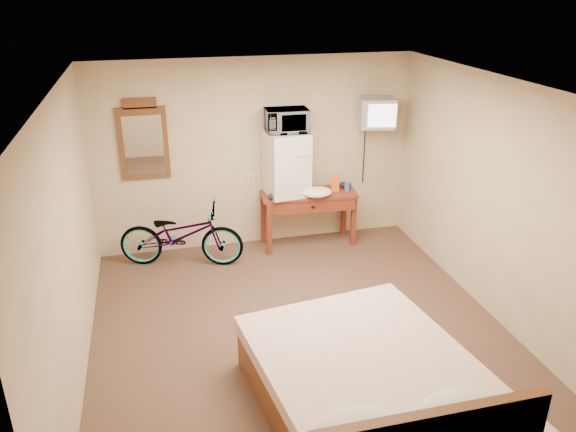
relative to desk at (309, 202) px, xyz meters
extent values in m
plane|color=#482F24|center=(-0.65, -2.00, -0.62)|extent=(4.60, 4.60, 0.00)
plane|color=silver|center=(-0.65, -2.00, 1.88)|extent=(4.60, 4.60, 0.00)
cube|color=beige|center=(-0.65, 0.30, 0.63)|extent=(4.20, 0.04, 2.50)
cube|color=beige|center=(-0.65, -4.30, 0.63)|extent=(4.20, 0.04, 2.50)
cube|color=beige|center=(-2.75, -2.00, 0.63)|extent=(0.04, 4.60, 2.50)
cube|color=beige|center=(1.45, -2.00, 0.63)|extent=(0.04, 4.60, 2.50)
cube|color=beige|center=(-0.73, 0.29, 0.30)|extent=(0.08, 0.01, 0.13)
cube|color=maroon|center=(0.00, 0.04, 0.11)|extent=(1.30, 0.58, 0.04)
cube|color=maroon|center=(-0.58, -0.16, -0.27)|extent=(0.06, 0.06, 0.71)
cube|color=maroon|center=(0.58, -0.16, -0.27)|extent=(0.06, 0.06, 0.71)
cube|color=maroon|center=(-0.58, 0.23, -0.27)|extent=(0.06, 0.06, 0.71)
cube|color=maroon|center=(0.58, 0.23, -0.27)|extent=(0.06, 0.06, 0.71)
cube|color=maroon|center=(0.00, -0.18, 0.01)|extent=(1.14, 0.12, 0.16)
cube|color=black|center=(0.00, -0.19, 0.01)|extent=(0.05, 0.02, 0.03)
cube|color=white|center=(-0.29, 0.05, 0.55)|extent=(0.56, 0.55, 0.83)
cube|color=#A5A59F|center=(-0.29, -0.20, 0.71)|extent=(0.51, 0.01, 0.00)
cylinder|color=#A5A59F|center=(-0.48, -0.20, 0.50)|extent=(0.02, 0.02, 0.30)
imported|color=white|center=(-0.29, 0.05, 1.11)|extent=(0.55, 0.38, 0.30)
cube|color=orange|center=(0.36, 0.01, 0.23)|extent=(0.12, 0.09, 0.21)
cylinder|color=#385DBF|center=(0.52, -0.04, 0.19)|extent=(0.07, 0.07, 0.12)
ellipsoid|color=white|center=(0.06, -0.14, 0.19)|extent=(0.39, 0.30, 0.12)
ellipsoid|color=black|center=(-0.46, -0.10, 0.17)|extent=(0.24, 0.18, 0.09)
ellipsoid|color=black|center=(0.54, 0.11, 0.17)|extent=(0.17, 0.14, 0.08)
cube|color=black|center=(0.90, 0.28, 1.07)|extent=(0.14, 0.02, 0.14)
cylinder|color=black|center=(0.90, 0.24, 1.07)|extent=(0.05, 0.30, 0.05)
cube|color=#A5A59F|center=(0.90, 0.02, 1.16)|extent=(0.50, 0.45, 0.38)
cube|color=white|center=(0.90, -0.17, 1.16)|extent=(0.36, 0.08, 0.29)
cube|color=black|center=(0.90, 0.20, 1.16)|extent=(0.27, 0.07, 0.24)
cube|color=brown|center=(-2.06, 0.27, 0.88)|extent=(0.60, 0.04, 0.91)
cube|color=brown|center=(-2.06, 0.27, 1.37)|extent=(0.40, 0.04, 0.13)
cube|color=white|center=(-2.06, 0.25, 0.86)|extent=(0.47, 0.01, 0.74)
imported|color=black|center=(-1.71, -0.16, -0.21)|extent=(1.64, 0.93, 0.82)
cube|color=brown|center=(-0.42, -3.30, -0.42)|extent=(1.89, 2.35, 0.40)
cube|color=#F5DFBE|center=(-0.42, -3.30, -0.17)|extent=(1.93, 2.40, 0.14)
ellipsoid|color=silver|center=(-0.79, -3.95, -0.04)|extent=(0.57, 0.35, 0.20)
ellipsoid|color=silver|center=(-0.04, -3.95, -0.04)|extent=(0.57, 0.35, 0.20)
camera|label=1|loc=(-1.97, -6.68, 2.75)|focal=35.00mm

